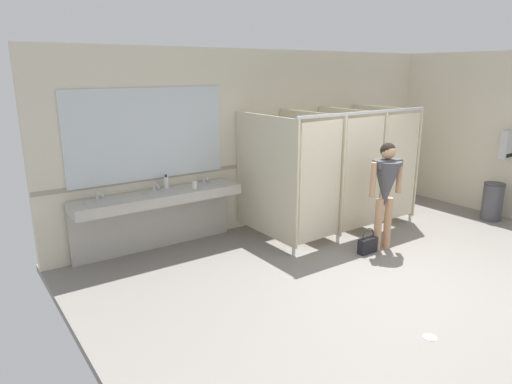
{
  "coord_description": "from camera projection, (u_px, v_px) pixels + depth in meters",
  "views": [
    {
      "loc": [
        -4.63,
        -3.14,
        2.57
      ],
      "look_at": [
        -1.54,
        1.27,
        1.11
      ],
      "focal_mm": 31.89,
      "sensor_mm": 36.0,
      "label": 1
    }
  ],
  "objects": [
    {
      "name": "paper_towel_dispenser_upper",
      "position": [
        509.0,
        144.0,
        7.87
      ],
      "size": [
        0.38,
        0.13,
        0.48
      ],
      "color": "#B7BABF",
      "rests_on": "wall_side_right"
    },
    {
      "name": "trash_bin",
      "position": [
        492.0,
        201.0,
        7.97
      ],
      "size": [
        0.35,
        0.35,
        0.66
      ],
      "color": "#47474C",
      "rests_on": "ground_plane"
    },
    {
      "name": "floor_drain_cover",
      "position": [
        430.0,
        337.0,
        4.5
      ],
      "size": [
        0.14,
        0.14,
        0.01
      ],
      "primitive_type": "cylinder",
      "color": "#B7BABF",
      "rests_on": "ground_plane"
    },
    {
      "name": "bathroom_stalls",
      "position": [
        338.0,
        168.0,
        7.34
      ],
      "size": [
        2.69,
        1.52,
        1.98
      ],
      "color": "beige",
      "rests_on": "ground_plane"
    },
    {
      "name": "vanity_counter",
      "position": [
        158.0,
        208.0,
        6.52
      ],
      "size": [
        2.42,
        0.52,
        1.01
      ],
      "color": "#B2ADA3",
      "rests_on": "ground_plane"
    },
    {
      "name": "wall_back_tile_band",
      "position": [
        273.0,
        161.0,
        7.79
      ],
      "size": [
        7.62,
        0.01,
        0.06
      ],
      "primitive_type": "cube",
      "color": "#9E937F",
      "rests_on": "wall_back"
    },
    {
      "name": "person_standing",
      "position": [
        386.0,
        184.0,
        6.48
      ],
      "size": [
        0.55,
        0.46,
        1.58
      ],
      "color": "tan",
      "rests_on": "ground_plane"
    },
    {
      "name": "wall_back",
      "position": [
        271.0,
        138.0,
        7.74
      ],
      "size": [
        7.62,
        0.12,
        2.88
      ],
      "primitive_type": "cube",
      "color": "beige",
      "rests_on": "ground_plane"
    },
    {
      "name": "soap_dispenser",
      "position": [
        166.0,
        182.0,
        6.59
      ],
      "size": [
        0.07,
        0.07,
        0.21
      ],
      "color": "white",
      "rests_on": "vanity_counter"
    },
    {
      "name": "paper_cup",
      "position": [
        195.0,
        185.0,
        6.61
      ],
      "size": [
        0.07,
        0.07,
        0.1
      ],
      "primitive_type": "cylinder",
      "color": "white",
      "rests_on": "vanity_counter"
    },
    {
      "name": "mirror_panel",
      "position": [
        148.0,
        134.0,
        6.39
      ],
      "size": [
        2.32,
        0.02,
        1.28
      ],
      "primitive_type": "cube",
      "color": "silver",
      "rests_on": "wall_back"
    },
    {
      "name": "handbag",
      "position": [
        368.0,
        245.0,
        6.55
      ],
      "size": [
        0.31,
        0.11,
        0.38
      ],
      "color": "black",
      "rests_on": "ground_plane"
    },
    {
      "name": "ground_plane",
      "position": [
        414.0,
        284.0,
        5.73
      ],
      "size": [
        7.62,
        6.54,
        0.1
      ],
      "primitive_type": "cube",
      "color": "gray"
    }
  ]
}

